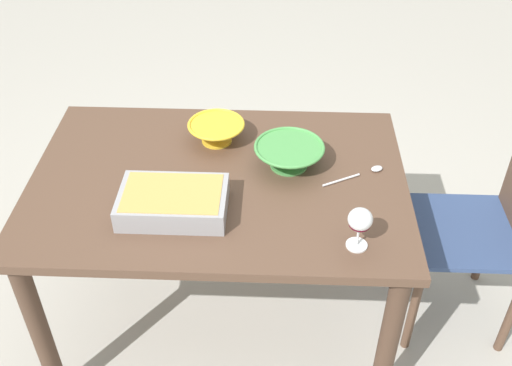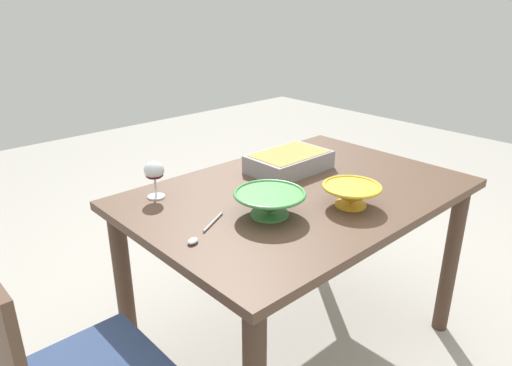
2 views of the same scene
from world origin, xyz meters
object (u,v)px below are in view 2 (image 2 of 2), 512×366
(mixing_bowl, at_px, (270,202))
(small_bowl, at_px, (351,194))
(wine_glass, at_px, (154,173))
(casserole_dish, at_px, (289,161))
(dining_table, at_px, (299,215))
(serving_spoon, at_px, (200,234))

(mixing_bowl, distance_m, small_bowl, 0.31)
(wine_glass, xyz_separation_m, casserole_dish, (0.59, -0.14, -0.06))
(casserole_dish, bearing_deg, mixing_bowl, -144.77)
(dining_table, bearing_deg, wine_glass, 145.07)
(casserole_dish, bearing_deg, dining_table, -125.18)
(dining_table, xyz_separation_m, mixing_bowl, (-0.25, -0.08, 0.16))
(dining_table, relative_size, serving_spoon, 5.88)
(wine_glass, bearing_deg, serving_spoon, -99.56)
(dining_table, relative_size, wine_glass, 9.15)
(serving_spoon, bearing_deg, dining_table, 4.81)
(casserole_dish, distance_m, serving_spoon, 0.69)
(wine_glass, bearing_deg, casserole_dish, -13.16)
(mixing_bowl, xyz_separation_m, small_bowl, (0.27, -0.14, -0.00))
(mixing_bowl, distance_m, serving_spoon, 0.28)
(mixing_bowl, relative_size, small_bowl, 1.17)
(dining_table, distance_m, casserole_dish, 0.27)
(dining_table, distance_m, serving_spoon, 0.54)
(casserole_dish, bearing_deg, wine_glass, 166.84)
(serving_spoon, bearing_deg, mixing_bowl, -8.48)
(small_bowl, height_order, serving_spoon, small_bowl)
(dining_table, height_order, mixing_bowl, mixing_bowl)
(wine_glass, height_order, serving_spoon, wine_glass)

